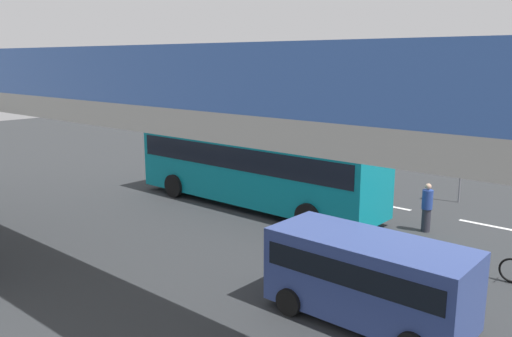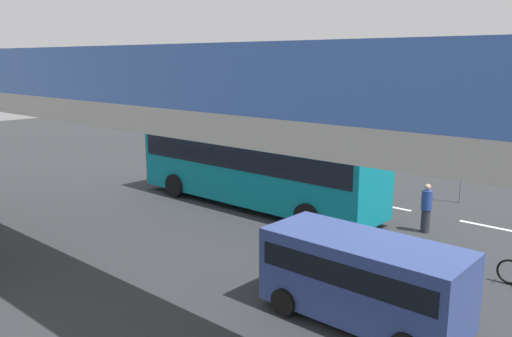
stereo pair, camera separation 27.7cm
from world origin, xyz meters
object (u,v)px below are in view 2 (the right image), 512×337
pedestrian (426,208)px  parked_van (363,275)px  city_bus (254,162)px  traffic_sign (463,160)px

pedestrian → parked_van: bearing=102.5°
city_bus → traffic_sign: bearing=-136.2°
city_bus → parked_van: size_ratio=2.40×
city_bus → traffic_sign: (-6.46, -6.20, 0.01)m
city_bus → pedestrian: size_ratio=6.44×
parked_van → traffic_sign: traffic_sign is taller
parked_van → pedestrian: parked_van is taller
pedestrian → traffic_sign: traffic_sign is taller
pedestrian → traffic_sign: 4.87m
traffic_sign → pedestrian: bearing=96.1°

